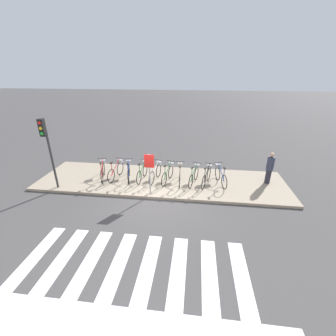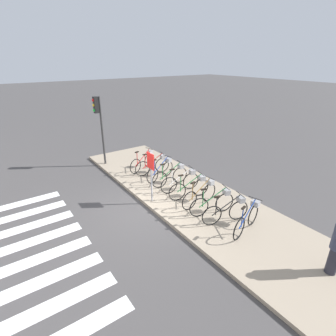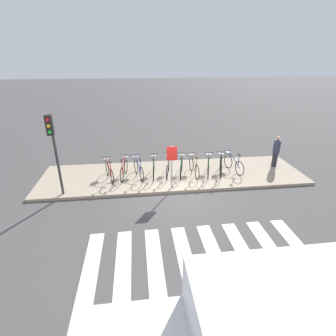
% 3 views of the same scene
% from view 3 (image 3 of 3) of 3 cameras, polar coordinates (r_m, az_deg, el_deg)
% --- Properties ---
extents(ground_plane, '(120.00, 120.00, 0.00)m').
position_cam_3_polar(ground_plane, '(11.36, 2.41, -5.50)').
color(ground_plane, '#423F3F').
extents(sidewalk, '(12.63, 3.50, 0.12)m').
position_cam_3_polar(sidewalk, '(12.87, 1.16, -1.51)').
color(sidewalk, gray).
rests_on(sidewalk, ground_plane).
extents(parked_bicycle_0, '(0.63, 1.63, 1.04)m').
position_cam_3_polar(parked_bicycle_0, '(12.47, -12.73, -0.40)').
color(parked_bicycle_0, black).
rests_on(parked_bicycle_0, sidewalk).
extents(parked_bicycle_1, '(0.46, 1.67, 1.04)m').
position_cam_3_polar(parked_bicycle_1, '(12.54, -9.53, 0.02)').
color(parked_bicycle_1, black).
rests_on(parked_bicycle_1, sidewalk).
extents(parked_bicycle_2, '(0.58, 1.64, 1.04)m').
position_cam_3_polar(parked_bicycle_2, '(12.49, -6.51, 0.10)').
color(parked_bicycle_2, black).
rests_on(parked_bicycle_2, sidewalk).
extents(parked_bicycle_3, '(0.46, 1.69, 1.04)m').
position_cam_3_polar(parked_bicycle_3, '(12.53, -3.13, 0.30)').
color(parked_bicycle_3, black).
rests_on(parked_bicycle_3, sidewalk).
extents(parked_bicycle_4, '(0.51, 1.66, 1.04)m').
position_cam_3_polar(parked_bicycle_4, '(12.61, -0.01, 0.48)').
color(parked_bicycle_4, black).
rests_on(parked_bicycle_4, sidewalk).
extents(parked_bicycle_5, '(0.54, 1.65, 1.04)m').
position_cam_3_polar(parked_bicycle_5, '(12.64, 2.93, 0.51)').
color(parked_bicycle_5, black).
rests_on(parked_bicycle_5, sidewalk).
extents(parked_bicycle_6, '(0.46, 1.69, 1.04)m').
position_cam_3_polar(parked_bicycle_6, '(12.73, 5.60, 0.60)').
color(parked_bicycle_6, black).
rests_on(parked_bicycle_6, sidewalk).
extents(parked_bicycle_7, '(0.59, 1.64, 1.04)m').
position_cam_3_polar(parked_bicycle_7, '(12.86, 8.78, 0.67)').
color(parked_bicycle_7, black).
rests_on(parked_bicycle_7, sidewalk).
extents(parked_bicycle_8, '(0.61, 1.63, 1.04)m').
position_cam_3_polar(parked_bicycle_8, '(13.04, 11.42, 0.79)').
color(parked_bicycle_8, black).
rests_on(parked_bicycle_8, sidewalk).
extents(parked_bicycle_9, '(0.57, 1.65, 1.04)m').
position_cam_3_polar(parked_bicycle_9, '(13.40, 13.92, 1.19)').
color(parked_bicycle_9, black).
rests_on(parked_bicycle_9, sidewalk).
extents(pedestrian, '(0.34, 0.34, 1.62)m').
position_cam_3_polar(pedestrian, '(14.53, 22.48, 3.48)').
color(pedestrian, '#23232D').
rests_on(pedestrian, sidewalk).
extents(traffic_light, '(0.24, 0.40, 3.35)m').
position_cam_3_polar(traffic_light, '(10.93, -23.84, 5.74)').
color(traffic_light, '#2D2D2D').
rests_on(traffic_light, sidewalk).
extents(sign_post, '(0.44, 0.07, 1.92)m').
position_cam_3_polar(sign_post, '(10.96, 0.84, 1.70)').
color(sign_post, '#99999E').
rests_on(sign_post, sidewalk).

